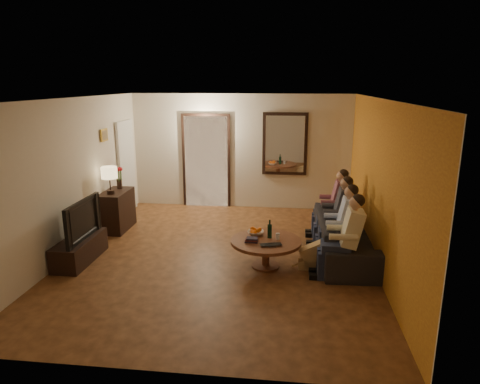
# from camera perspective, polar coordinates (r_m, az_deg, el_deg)

# --- Properties ---
(floor) EXTENTS (5.00, 6.00, 0.01)m
(floor) POSITION_cam_1_polar(r_m,az_deg,el_deg) (7.29, -2.65, -8.54)
(floor) COLOR #472913
(floor) RESTS_ON ground
(ceiling) EXTENTS (5.00, 6.00, 0.01)m
(ceiling) POSITION_cam_1_polar(r_m,az_deg,el_deg) (6.72, -2.91, 12.34)
(ceiling) COLOR white
(ceiling) RESTS_ON back_wall
(back_wall) EXTENTS (5.00, 0.02, 2.60)m
(back_wall) POSITION_cam_1_polar(r_m,az_deg,el_deg) (9.81, 0.10, 5.39)
(back_wall) COLOR beige
(back_wall) RESTS_ON floor
(front_wall) EXTENTS (5.00, 0.02, 2.60)m
(front_wall) POSITION_cam_1_polar(r_m,az_deg,el_deg) (4.09, -9.70, -7.99)
(front_wall) COLOR beige
(front_wall) RESTS_ON floor
(left_wall) EXTENTS (0.02, 6.00, 2.60)m
(left_wall) POSITION_cam_1_polar(r_m,az_deg,el_deg) (7.70, -21.47, 1.85)
(left_wall) COLOR beige
(left_wall) RESTS_ON floor
(right_wall) EXTENTS (0.02, 6.00, 2.60)m
(right_wall) POSITION_cam_1_polar(r_m,az_deg,el_deg) (6.94, 18.06, 0.85)
(right_wall) COLOR beige
(right_wall) RESTS_ON floor
(orange_accent) EXTENTS (0.01, 6.00, 2.60)m
(orange_accent) POSITION_cam_1_polar(r_m,az_deg,el_deg) (6.94, 17.97, 0.86)
(orange_accent) COLOR #BC6520
(orange_accent) RESTS_ON right_wall
(kitchen_doorway) EXTENTS (1.00, 0.06, 2.10)m
(kitchen_doorway) POSITION_cam_1_polar(r_m,az_deg,el_deg) (9.95, -4.51, 4.02)
(kitchen_doorway) COLOR #FFE0A5
(kitchen_doorway) RESTS_ON floor
(door_trim) EXTENTS (1.12, 0.04, 2.22)m
(door_trim) POSITION_cam_1_polar(r_m,az_deg,el_deg) (9.94, -4.52, 4.01)
(door_trim) COLOR black
(door_trim) RESTS_ON floor
(fridge_glimpse) EXTENTS (0.45, 0.03, 1.70)m
(fridge_glimpse) POSITION_cam_1_polar(r_m,az_deg,el_deg) (9.94, -3.07, 3.15)
(fridge_glimpse) COLOR silver
(fridge_glimpse) RESTS_ON floor
(mirror_frame) EXTENTS (1.00, 0.05, 1.40)m
(mirror_frame) POSITION_cam_1_polar(r_m,az_deg,el_deg) (9.67, 6.00, 6.38)
(mirror_frame) COLOR black
(mirror_frame) RESTS_ON back_wall
(mirror_glass) EXTENTS (0.86, 0.02, 1.26)m
(mirror_glass) POSITION_cam_1_polar(r_m,az_deg,el_deg) (9.64, 6.00, 6.36)
(mirror_glass) COLOR white
(mirror_glass) RESTS_ON back_wall
(white_door) EXTENTS (0.06, 0.85, 2.04)m
(white_door) POSITION_cam_1_polar(r_m,az_deg,el_deg) (9.78, -14.88, 3.21)
(white_door) COLOR white
(white_door) RESTS_ON floor
(framed_art) EXTENTS (0.03, 0.28, 0.24)m
(framed_art) POSITION_cam_1_polar(r_m,az_deg,el_deg) (8.75, -17.67, 7.25)
(framed_art) COLOR #B28C33
(framed_art) RESTS_ON left_wall
(art_canvas) EXTENTS (0.01, 0.22, 0.18)m
(art_canvas) POSITION_cam_1_polar(r_m,az_deg,el_deg) (8.74, -17.58, 7.25)
(art_canvas) COLOR brown
(art_canvas) RESTS_ON left_wall
(dresser) EXTENTS (0.45, 0.87, 0.78)m
(dresser) POSITION_cam_1_polar(r_m,az_deg,el_deg) (8.79, -16.10, -2.36)
(dresser) COLOR black
(dresser) RESTS_ON floor
(table_lamp) EXTENTS (0.30, 0.30, 0.54)m
(table_lamp) POSITION_cam_1_polar(r_m,az_deg,el_deg) (8.44, -16.97, 1.50)
(table_lamp) COLOR beige
(table_lamp) RESTS_ON dresser
(flower_vase) EXTENTS (0.14, 0.14, 0.44)m
(flower_vase) POSITION_cam_1_polar(r_m,az_deg,el_deg) (8.84, -15.83, 1.82)
(flower_vase) COLOR #B21319
(flower_vase) RESTS_ON dresser
(tv_stand) EXTENTS (0.45, 1.16, 0.39)m
(tv_stand) POSITION_cam_1_polar(r_m,az_deg,el_deg) (7.51, -20.60, -7.20)
(tv_stand) COLOR black
(tv_stand) RESTS_ON floor
(tv) EXTENTS (1.12, 0.15, 0.64)m
(tv) POSITION_cam_1_polar(r_m,az_deg,el_deg) (7.34, -20.95, -3.45)
(tv) COLOR black
(tv) RESTS_ON tv_stand
(sofa) EXTENTS (2.34, 0.97, 0.67)m
(sofa) POSITION_cam_1_polar(r_m,az_deg,el_deg) (7.42, 13.88, -5.74)
(sofa) COLOR black
(sofa) RESTS_ON floor
(person_a) EXTENTS (0.60, 0.40, 1.20)m
(person_a) POSITION_cam_1_polar(r_m,az_deg,el_deg) (6.48, 14.08, -6.27)
(person_a) COLOR tan
(person_a) RESTS_ON sofa
(person_b) EXTENTS (0.60, 0.40, 1.20)m
(person_b) POSITION_cam_1_polar(r_m,az_deg,el_deg) (7.04, 13.49, -4.56)
(person_b) COLOR tan
(person_b) RESTS_ON sofa
(person_c) EXTENTS (0.60, 0.40, 1.20)m
(person_c) POSITION_cam_1_polar(r_m,az_deg,el_deg) (7.61, 12.99, -3.09)
(person_c) COLOR tan
(person_c) RESTS_ON sofa
(person_d) EXTENTS (0.60, 0.40, 1.20)m
(person_d) POSITION_cam_1_polar(r_m,az_deg,el_deg) (8.18, 12.56, -1.83)
(person_d) COLOR tan
(person_d) RESTS_ON sofa
(dog) EXTENTS (0.57, 0.28, 0.56)m
(dog) POSITION_cam_1_polar(r_m,az_deg,el_deg) (6.83, 9.94, -7.84)
(dog) COLOR tan
(dog) RESTS_ON floor
(coffee_table) EXTENTS (1.40, 1.40, 0.45)m
(coffee_table) POSITION_cam_1_polar(r_m,az_deg,el_deg) (6.82, 3.45, -8.17)
(coffee_table) COLOR brown
(coffee_table) RESTS_ON floor
(bowl) EXTENTS (0.26, 0.26, 0.06)m
(bowl) POSITION_cam_1_polar(r_m,az_deg,el_deg) (6.94, 2.10, -5.46)
(bowl) COLOR white
(bowl) RESTS_ON coffee_table
(oranges) EXTENTS (0.20, 0.20, 0.08)m
(oranges) POSITION_cam_1_polar(r_m,az_deg,el_deg) (6.92, 2.11, -4.93)
(oranges) COLOR orange
(oranges) RESTS_ON bowl
(wine_bottle) EXTENTS (0.07, 0.07, 0.31)m
(wine_bottle) POSITION_cam_1_polar(r_m,az_deg,el_deg) (6.78, 3.97, -4.89)
(wine_bottle) COLOR black
(wine_bottle) RESTS_ON coffee_table
(wine_glass) EXTENTS (0.06, 0.06, 0.10)m
(wine_glass) POSITION_cam_1_polar(r_m,az_deg,el_deg) (6.76, 5.04, -5.90)
(wine_glass) COLOR silver
(wine_glass) RESTS_ON coffee_table
(book_stack) EXTENTS (0.20, 0.15, 0.07)m
(book_stack) POSITION_cam_1_polar(r_m,az_deg,el_deg) (6.65, 1.53, -6.35)
(book_stack) COLOR black
(book_stack) RESTS_ON coffee_table
(laptop) EXTENTS (0.37, 0.29, 0.03)m
(laptop) POSITION_cam_1_polar(r_m,az_deg,el_deg) (6.47, 4.23, -7.20)
(laptop) COLOR black
(laptop) RESTS_ON coffee_table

